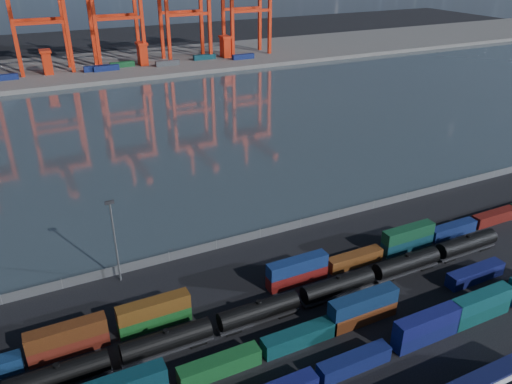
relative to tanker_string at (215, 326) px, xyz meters
name	(u,v)px	position (x,y,z in m)	size (l,w,h in m)	color
ground	(335,316)	(19.85, -4.34, -2.21)	(700.00, 700.00, 0.00)	black
harbor_water	(158,130)	(19.85, 100.66, -2.20)	(700.00, 700.00, 0.00)	#2E3B43
far_quay	(100,67)	(19.85, 205.66, -1.21)	(700.00, 70.00, 2.00)	#514F4C
container_row_south	(430,328)	(30.09, -15.22, -0.14)	(127.53, 2.40, 5.11)	#3E4043
container_row_mid	(206,366)	(-4.16, -7.25, -0.05)	(103.63, 2.52, 5.38)	navy
container_row_north	(285,277)	(16.47, 6.62, -0.20)	(141.28, 2.40, 5.12)	navy
tanker_string	(215,326)	(0.00, 0.00, 0.00)	(122.81, 3.07, 4.40)	black
waterfront_fence	(260,234)	(19.85, 23.66, -1.20)	(160.12, 0.12, 2.20)	#595B5E
yard_light_mast	(115,237)	(-10.15, 21.66, 7.09)	(1.60, 0.40, 16.60)	slate
quay_containers	(81,70)	(8.86, 191.12, 1.09)	(172.58, 10.99, 2.60)	navy
straddle_carriers	(96,57)	(17.35, 195.66, 5.61)	(140.00, 7.00, 11.10)	red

